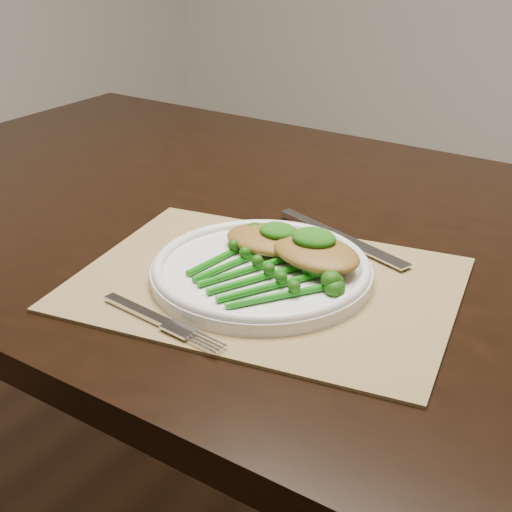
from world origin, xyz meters
The scene contains 10 objects.
dining_table centered at (-0.14, -0.07, 0.38)m, with size 1.60×0.90×0.75m.
placemat centered at (-0.07, -0.24, 0.75)m, with size 0.45×0.33×0.00m, color #94794B.
dinner_plate centered at (-0.08, -0.24, 0.77)m, with size 0.27×0.27×0.02m.
knife centered at (-0.08, -0.08, 0.76)m, with size 0.23×0.09×0.01m.
fork centered at (-0.10, -0.39, 0.76)m, with size 0.18×0.03×0.01m.
chicken_fillet_left centered at (-0.10, -0.19, 0.78)m, with size 0.12×0.09×0.02m, color olive.
chicken_fillet_right centered at (-0.03, -0.20, 0.79)m, with size 0.12×0.08×0.02m, color olive.
pesto_dollop_left centered at (-0.09, -0.19, 0.80)m, with size 0.05×0.04×0.02m, color #124A0A.
pesto_dollop_right centered at (-0.04, -0.19, 0.80)m, with size 0.06×0.05×0.02m, color #124A0A.
broccolini_bundle centered at (-0.08, -0.27, 0.77)m, with size 0.19×0.20×0.04m.
Camera 1 is at (0.34, -0.88, 1.16)m, focal length 50.00 mm.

